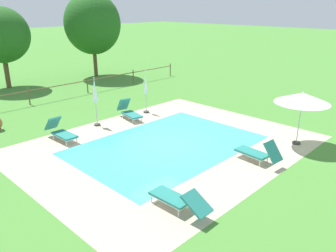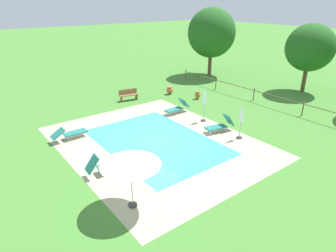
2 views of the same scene
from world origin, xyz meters
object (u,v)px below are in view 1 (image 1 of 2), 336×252
patio_umbrella_open_foreground (302,98)px  patio_umbrella_closed_row_mid_west (95,93)px  sun_lounger_north_mid (258,153)px  sun_lounger_north_far (61,132)px  sun_lounger_north_near_steps (129,112)px  tree_centre (1,35)px  patio_umbrella_closed_row_west (146,87)px  sun_lounger_north_end (178,199)px  tree_west_mid (92,24)px

patio_umbrella_open_foreground → patio_umbrella_closed_row_mid_west: bearing=119.6°
sun_lounger_north_mid → sun_lounger_north_far: (-4.09, 7.49, -0.01)m
sun_lounger_north_near_steps → patio_umbrella_open_foreground: size_ratio=0.81×
patio_umbrella_closed_row_mid_west → tree_centre: (0.29, 11.56, 2.08)m
patio_umbrella_closed_row_west → sun_lounger_north_mid: bearing=-99.6°
sun_lounger_north_end → tree_centre: 20.01m
sun_lounger_north_near_steps → tree_west_mid: size_ratio=0.28×
sun_lounger_north_far → sun_lounger_north_end: (-0.43, -7.47, -0.03)m
patio_umbrella_closed_row_mid_west → tree_centre: tree_centre is taller
sun_lounger_north_end → sun_lounger_north_near_steps: bearing=59.5°
sun_lounger_north_near_steps → sun_lounger_north_mid: size_ratio=1.01×
patio_umbrella_closed_row_mid_west → sun_lounger_north_far: bearing=-168.2°
sun_lounger_north_near_steps → sun_lounger_north_far: 4.02m
tree_centre → sun_lounger_north_far: bearing=-101.8°
tree_centre → sun_lounger_north_end: bearing=-98.6°
patio_umbrella_closed_row_west → tree_centre: (-2.88, 11.74, 2.25)m
sun_lounger_north_far → patio_umbrella_closed_row_west: bearing=3.1°
patio_umbrella_closed_row_west → tree_west_mid: 11.74m
patio_umbrella_open_foreground → patio_umbrella_closed_row_west: 8.23m
sun_lounger_north_near_steps → tree_centre: 12.49m
sun_lounger_north_far → patio_umbrella_open_foreground: patio_umbrella_open_foreground is taller
sun_lounger_north_near_steps → patio_umbrella_closed_row_mid_west: 2.22m
sun_lounger_north_mid → patio_umbrella_closed_row_mid_west: (-1.86, 7.96, 1.26)m
sun_lounger_north_far → sun_lounger_north_end: sun_lounger_north_far is taller
patio_umbrella_open_foreground → tree_west_mid: bearing=82.4°
patio_umbrella_open_foreground → patio_umbrella_closed_row_west: patio_umbrella_closed_row_west is taller
sun_lounger_north_far → patio_umbrella_open_foreground: 10.54m
sun_lounger_north_mid → tree_west_mid: (5.31, 18.46, 3.87)m
sun_lounger_north_mid → sun_lounger_north_far: size_ratio=0.99×
sun_lounger_north_end → patio_umbrella_closed_row_mid_west: 8.48m
sun_lounger_north_end → tree_centre: tree_centre is taller
sun_lounger_north_mid → patio_umbrella_open_foreground: size_ratio=0.80×
sun_lounger_north_near_steps → patio_umbrella_open_foreground: 8.54m
patio_umbrella_open_foreground → sun_lounger_north_near_steps: bearing=110.2°
patio_umbrella_open_foreground → patio_umbrella_closed_row_west: size_ratio=0.97×
sun_lounger_north_near_steps → sun_lounger_north_end: bearing=-120.5°
sun_lounger_north_mid → patio_umbrella_open_foreground: patio_umbrella_open_foreground is taller
patio_umbrella_closed_row_west → patio_umbrella_closed_row_mid_west: bearing=176.8°
tree_west_mid → patio_umbrella_closed_row_west: bearing=-110.5°
tree_west_mid → sun_lounger_north_mid: bearing=-106.1°
sun_lounger_north_near_steps → patio_umbrella_open_foreground: (2.89, -7.86, 1.66)m
sun_lounger_north_end → patio_umbrella_closed_row_west: bearing=53.1°
sun_lounger_north_mid → tree_west_mid: size_ratio=0.28×
tree_centre → patio_umbrella_closed_row_mid_west: bearing=-91.4°
sun_lounger_north_near_steps → tree_west_mid: 12.74m
sun_lounger_north_end → tree_west_mid: (9.84, 18.44, 3.91)m
sun_lounger_north_mid → tree_centre: size_ratio=0.33×
sun_lounger_north_far → patio_umbrella_open_foreground: (6.91, -7.77, 1.67)m
sun_lounger_north_near_steps → tree_centre: tree_centre is taller
sun_lounger_north_far → tree_centre: bearing=78.2°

